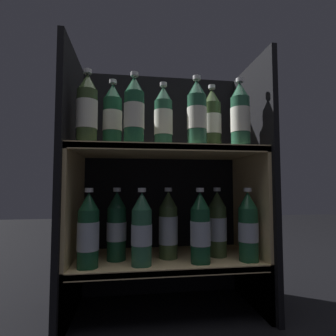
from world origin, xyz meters
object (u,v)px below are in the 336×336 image
at_px(bottle_upper_front_3, 240,117).
at_px(bottle_lower_front_3, 248,228).
at_px(bottle_upper_back_1, 163,119).
at_px(bottle_lower_back_2, 217,225).
at_px(bottle_upper_back_0, 112,117).
at_px(bottle_upper_back_2, 212,121).
at_px(bottle_lower_front_0, 88,232).
at_px(bottle_lower_front_1, 142,230).
at_px(bottle_upper_front_2, 197,115).
at_px(bottle_upper_front_1, 134,113).
at_px(bottle_lower_back_1, 168,226).
at_px(bottle_lower_back_0, 117,227).
at_px(bottle_upper_front_0, 87,111).
at_px(bottle_lower_front_2, 200,229).

bearing_deg(bottle_upper_front_3, bottle_lower_front_3, -0.00).
height_order(bottle_upper_back_1, bottle_lower_back_2, bottle_upper_back_1).
bearing_deg(bottle_lower_back_2, bottle_upper_back_0, 180.00).
bearing_deg(bottle_upper_back_2, bottle_lower_front_0, -170.09).
distance_m(bottle_upper_back_0, bottle_lower_front_1, 0.42).
distance_m(bottle_upper_front_2, bottle_lower_back_2, 0.42).
distance_m(bottle_upper_back_2, bottle_lower_back_2, 0.40).
distance_m(bottle_upper_front_1, bottle_lower_back_1, 0.43).
height_order(bottle_upper_front_1, bottle_lower_back_0, bottle_upper_front_1).
xyz_separation_m(bottle_upper_front_2, bottle_upper_front_3, (0.16, 0.00, -0.00)).
bearing_deg(bottle_lower_front_0, bottle_upper_front_0, 180.00).
relative_size(bottle_upper_back_2, bottle_lower_front_2, 1.00).
bearing_deg(bottle_lower_back_1, bottle_upper_front_3, -17.13).
xyz_separation_m(bottle_upper_front_1, bottle_lower_back_2, (0.32, 0.08, -0.40)).
bearing_deg(bottle_upper_back_1, bottle_upper_front_3, -16.00).
relative_size(bottle_upper_front_0, bottle_upper_front_2, 1.00).
bearing_deg(bottle_upper_back_2, bottle_lower_front_3, -37.17).
relative_size(bottle_upper_front_0, bottle_lower_front_2, 1.00).
distance_m(bottle_upper_front_2, bottle_upper_back_2, 0.11).
xyz_separation_m(bottle_upper_front_2, bottle_upper_back_0, (-0.30, 0.08, 0.00)).
distance_m(bottle_lower_front_0, bottle_lower_front_1, 0.17).
xyz_separation_m(bottle_upper_back_1, bottle_lower_front_1, (-0.08, -0.08, -0.40)).
xyz_separation_m(bottle_upper_front_2, bottle_lower_front_3, (0.18, 0.00, -0.40)).
xyz_separation_m(bottle_upper_front_3, bottle_lower_back_0, (-0.44, 0.08, -0.40)).
relative_size(bottle_lower_front_0, bottle_lower_back_0, 1.00).
bearing_deg(bottle_lower_front_2, bottle_upper_front_0, 180.00).
height_order(bottle_upper_front_0, bottle_lower_front_2, bottle_upper_front_0).
distance_m(bottle_upper_back_1, bottle_lower_front_3, 0.50).
height_order(bottle_upper_front_3, bottle_lower_front_0, bottle_upper_front_3).
xyz_separation_m(bottle_lower_back_0, bottle_lower_back_2, (0.38, 0.00, -0.00)).
xyz_separation_m(bottle_lower_front_2, bottle_lower_back_0, (-0.29, 0.08, 0.00)).
distance_m(bottle_upper_front_0, bottle_lower_back_1, 0.50).
distance_m(bottle_lower_front_1, bottle_lower_back_1, 0.13).
bearing_deg(bottle_lower_back_0, bottle_lower_front_0, -138.01).
distance_m(bottle_upper_back_1, bottle_lower_back_0, 0.43).
bearing_deg(bottle_lower_back_0, bottle_lower_front_1, -41.99).
height_order(bottle_lower_back_1, bottle_lower_back_2, same).
bearing_deg(bottle_lower_back_2, bottle_upper_front_3, -50.17).
bearing_deg(bottle_lower_back_1, bottle_lower_back_2, 0.00).
xyz_separation_m(bottle_upper_back_2, bottle_lower_front_3, (0.10, -0.08, -0.40)).
relative_size(bottle_lower_front_2, bottle_lower_back_2, 1.00).
xyz_separation_m(bottle_upper_front_2, bottle_lower_front_0, (-0.37, 0.00, -0.40)).
relative_size(bottle_upper_front_1, bottle_lower_back_0, 1.00).
relative_size(bottle_upper_front_1, bottle_upper_front_2, 1.00).
relative_size(bottle_lower_front_0, bottle_lower_front_2, 1.00).
distance_m(bottle_upper_front_2, bottle_lower_front_0, 0.55).
height_order(bottle_lower_front_0, bottle_lower_back_0, same).
bearing_deg(bottle_lower_back_0, bottle_lower_front_2, -15.13).
height_order(bottle_upper_front_2, bottle_lower_front_2, bottle_upper_front_2).
bearing_deg(bottle_lower_back_2, bottle_lower_back_0, 180.00).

